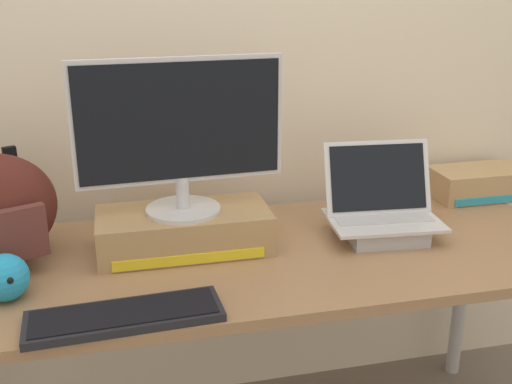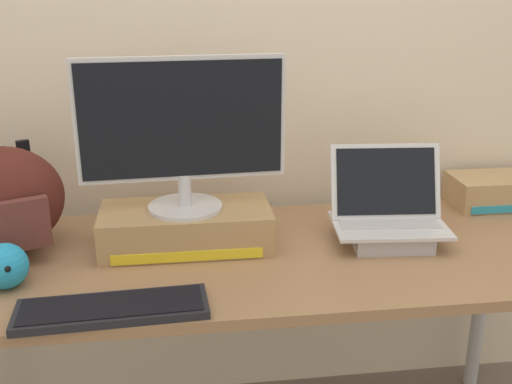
% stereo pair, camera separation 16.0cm
% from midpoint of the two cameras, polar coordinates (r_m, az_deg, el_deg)
% --- Properties ---
extents(back_wall, '(7.00, 0.10, 2.60)m').
position_cam_midpoint_polar(back_wall, '(2.04, 0.60, 14.43)').
color(back_wall, beige).
rests_on(back_wall, ground).
extents(desk, '(1.85, 0.71, 0.74)m').
position_cam_midpoint_polar(desk, '(1.78, 2.60, -7.71)').
color(desk, '#99704C').
rests_on(desk, ground).
extents(toner_box_yellow, '(0.48, 0.23, 0.11)m').
position_cam_midpoint_polar(toner_box_yellow, '(1.77, -3.89, -3.33)').
color(toner_box_yellow, '#A88456').
rests_on(toner_box_yellow, desk).
extents(desktop_monitor, '(0.57, 0.21, 0.43)m').
position_cam_midpoint_polar(desktop_monitor, '(1.68, -4.10, 5.58)').
color(desktop_monitor, silver).
rests_on(desktop_monitor, toner_box_yellow).
extents(open_laptop, '(0.34, 0.25, 0.27)m').
position_cam_midpoint_polar(open_laptop, '(1.86, 14.51, -2.83)').
color(open_laptop, '#ADADB2').
rests_on(open_laptop, desk).
extents(external_keyboard, '(0.45, 0.16, 0.02)m').
position_cam_midpoint_polar(external_keyboard, '(1.47, -10.04, -10.62)').
color(external_keyboard, black).
rests_on(external_keyboard, desk).
extents(plush_toy, '(0.12, 0.12, 0.12)m').
position_cam_midpoint_polar(plush_toy, '(1.63, -19.57, -6.51)').
color(plush_toy, '#2393CC').
rests_on(plush_toy, desk).
extents(toner_box_cyan, '(0.32, 0.18, 0.10)m').
position_cam_midpoint_polar(toner_box_cyan, '(2.27, 23.34, 0.11)').
color(toner_box_cyan, tan).
rests_on(toner_box_cyan, desk).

